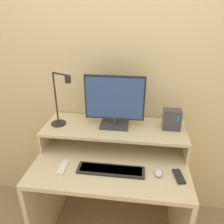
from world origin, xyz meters
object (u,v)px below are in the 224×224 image
Objects in this scene: monitor at (115,102)px; router_dock at (172,119)px; mouse at (158,173)px; remote_secondary at (179,176)px; keyboard at (111,170)px; remote_control at (63,167)px; desk_lamp at (61,105)px.

router_dock is at bearing 1.80° from monitor.
remote_secondary is at bearing -4.32° from mouse.
keyboard is at bearing -178.55° from mouse.
mouse is at bearing 1.45° from keyboard.
monitor is 0.57m from mouse.
monitor reaches higher than mouse.
mouse is 0.13m from remote_secondary.
router_dock is (0.42, 0.01, -0.12)m from monitor.
remote_control is at bearing -179.43° from remote_secondary.
mouse is 0.53× the size of remote_control.
keyboard is at bearing -140.17° from router_dock.
keyboard is at bearing 179.76° from remote_secondary.
keyboard is at bearing -34.14° from desk_lamp.
mouse is at bearing -106.05° from router_dock.
monitor is at bearing 6.53° from desk_lamp.
desk_lamp is at bearing -175.91° from router_dock.
remote_secondary is at bearing -18.30° from desk_lamp.
remote_control is (-0.32, -0.01, -0.00)m from keyboard.
desk_lamp reaches higher than mouse.
remote_secondary is (0.84, -0.28, -0.33)m from desk_lamp.
remote_secondary is at bearing -0.24° from keyboard.
monitor is 5.45× the size of mouse.
router_dock reaches higher than keyboard.
router_dock is at bearing 95.57° from remote_secondary.
router_dock is at bearing 39.83° from keyboard.
desk_lamp is 0.44m from remote_control.
desk_lamp reaches higher than keyboard.
remote_control is at bearing -178.44° from mouse.
monitor is 0.98× the size of keyboard.
router_dock is 0.84m from remote_control.
monitor is 3.23× the size of remote_secondary.
mouse reaches higher than remote_secondary.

